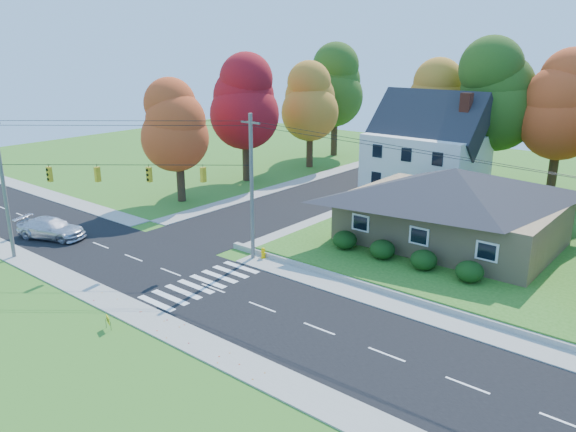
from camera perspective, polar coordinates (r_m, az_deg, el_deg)
name	(u,v)px	position (r m, az deg, el deg)	size (l,w,h in m)	color
ground	(213,289)	(34.68, -7.62, -7.32)	(120.00, 120.00, 0.00)	#3D7923
road_main	(213,288)	(34.68, -7.62, -7.30)	(90.00, 8.00, 0.02)	black
road_cross	(343,187)	(58.52, 5.65, 2.91)	(8.00, 44.00, 0.02)	black
sidewalk_north	(267,264)	(37.94, -2.10, -4.91)	(90.00, 2.00, 0.08)	#9C9A90
sidewalk_south	(146,318)	(31.84, -14.28, -9.97)	(90.00, 2.00, 0.08)	#9C9A90
lawn	(541,241)	(45.74, 24.30, -2.30)	(30.00, 30.00, 0.50)	#3D7923
ranch_house	(452,204)	(41.81, 16.36, 1.15)	(14.60, 10.60, 5.40)	tan
colonial_house	(427,150)	(55.40, 13.92, 6.53)	(10.40, 8.40, 9.60)	silver
hedge_row	(403,254)	(37.29, 11.56, -3.85)	(10.70, 1.70, 1.27)	#163A10
traffic_infrastructure	(225,202)	(33.91, -6.47, 1.42)	(38.10, 10.66, 10.00)	#666059
tree_lot_0	(437,104)	(61.14, 14.93, 10.94)	(6.72, 6.72, 12.51)	#3F2A19
tree_lot_1	(493,95)	(57.84, 20.09, 11.47)	(7.84, 7.84, 14.60)	#3F2A19
tree_lot_2	(562,105)	(57.14, 26.09, 10.07)	(7.28, 7.28, 13.56)	#3F2A19
tree_west_0	(178,125)	(52.82, -11.15, 9.04)	(6.16, 6.16, 11.47)	#3F2A19
tree_west_1	(245,102)	(60.18, -4.39, 11.50)	(7.28, 7.28, 13.56)	#3F2A19
tree_west_2	(310,101)	(67.18, 2.27, 11.55)	(6.72, 6.72, 12.51)	#3F2A19
tree_west_3	(335,86)	(74.71, 4.83, 13.07)	(7.84, 7.84, 14.60)	#3F2A19
silver_sedan	(51,228)	(46.39, -22.93, -1.16)	(2.19, 5.38, 1.56)	silver
white_car	(382,174)	(62.06, 9.53, 4.18)	(1.35, 3.87, 1.28)	#B4B6C3
fire_hydrant	(263,254)	(38.82, -2.54, -3.83)	(0.47, 0.37, 0.82)	#FFC401
yard_sign	(108,320)	(31.03, -17.83, -10.03)	(0.57, 0.23, 0.74)	black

